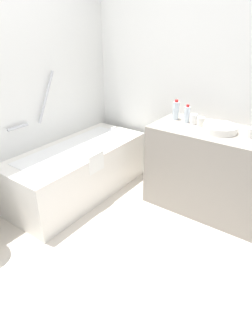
{
  "coord_description": "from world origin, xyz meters",
  "views": [
    {
      "loc": [
        -1.32,
        -1.16,
        1.8
      ],
      "look_at": [
        0.57,
        0.2,
        0.58
      ],
      "focal_mm": 29.67,
      "sensor_mm": 36.0,
      "label": 1
    }
  ],
  "objects_px": {
    "sink_basin": "(220,129)",
    "drinking_glass_1": "(200,122)",
    "drinking_glass_2": "(194,119)",
    "sink_faucet": "(226,124)",
    "water_bottle_1": "(176,110)",
    "water_bottle_2": "(187,114)",
    "bathtub": "(79,169)",
    "drinking_glass_3": "(251,133)"
  },
  "relations": [
    {
      "from": "sink_basin",
      "to": "sink_faucet",
      "type": "relative_size",
      "value": 2.09
    },
    {
      "from": "sink_basin",
      "to": "water_bottle_1",
      "type": "relative_size",
      "value": 1.53
    },
    {
      "from": "bathtub",
      "to": "drinking_glass_2",
      "type": "bearing_deg",
      "value": -58.0
    },
    {
      "from": "sink_basin",
      "to": "water_bottle_2",
      "type": "height_order",
      "value": "water_bottle_2"
    },
    {
      "from": "bathtub",
      "to": "drinking_glass_2",
      "type": "xyz_separation_m",
      "value": [
        0.66,
        -1.05,
        0.62
      ]
    },
    {
      "from": "drinking_glass_1",
      "to": "drinking_glass_2",
      "type": "height_order",
      "value": "drinking_glass_2"
    },
    {
      "from": "water_bottle_2",
      "to": "drinking_glass_2",
      "type": "bearing_deg",
      "value": -90.17
    },
    {
      "from": "water_bottle_1",
      "to": "drinking_glass_2",
      "type": "distance_m",
      "value": 0.23
    },
    {
      "from": "water_bottle_1",
      "to": "drinking_glass_3",
      "type": "xyz_separation_m",
      "value": [
        -0.09,
        -0.79,
        -0.05
      ]
    },
    {
      "from": "sink_basin",
      "to": "drinking_glass_1",
      "type": "bearing_deg",
      "value": 76.1
    },
    {
      "from": "drinking_glass_1",
      "to": "drinking_glass_2",
      "type": "xyz_separation_m",
      "value": [
        0.03,
        0.09,
        0.0
      ]
    },
    {
      "from": "sink_basin",
      "to": "drinking_glass_2",
      "type": "height_order",
      "value": "drinking_glass_2"
    },
    {
      "from": "drinking_glass_3",
      "to": "sink_basin",
      "type": "bearing_deg",
      "value": 94.63
    },
    {
      "from": "sink_faucet",
      "to": "water_bottle_1",
      "type": "bearing_deg",
      "value": 98.78
    },
    {
      "from": "water_bottle_1",
      "to": "water_bottle_2",
      "type": "distance_m",
      "value": 0.14
    },
    {
      "from": "sink_basin",
      "to": "sink_faucet",
      "type": "height_order",
      "value": "sink_basin"
    },
    {
      "from": "bathtub",
      "to": "drinking_glass_1",
      "type": "xyz_separation_m",
      "value": [
        0.63,
        -1.13,
        0.62
      ]
    },
    {
      "from": "bathtub",
      "to": "water_bottle_2",
      "type": "distance_m",
      "value": 1.34
    },
    {
      "from": "water_bottle_1",
      "to": "bathtub",
      "type": "bearing_deg",
      "value": 129.39
    },
    {
      "from": "bathtub",
      "to": "sink_basin",
      "type": "bearing_deg",
      "value": -67.02
    },
    {
      "from": "sink_basin",
      "to": "water_bottle_1",
      "type": "height_order",
      "value": "water_bottle_1"
    },
    {
      "from": "sink_faucet",
      "to": "sink_basin",
      "type": "bearing_deg",
      "value": 180.0
    },
    {
      "from": "sink_faucet",
      "to": "drinking_glass_2",
      "type": "distance_m",
      "value": 0.32
    },
    {
      "from": "water_bottle_1",
      "to": "water_bottle_2",
      "type": "bearing_deg",
      "value": -100.55
    },
    {
      "from": "sink_basin",
      "to": "drinking_glass_1",
      "type": "height_order",
      "value": "drinking_glass_1"
    },
    {
      "from": "bathtub",
      "to": "water_bottle_2",
      "type": "relative_size",
      "value": 9.07
    },
    {
      "from": "bathtub",
      "to": "drinking_glass_1",
      "type": "bearing_deg",
      "value": -61.06
    },
    {
      "from": "drinking_glass_3",
      "to": "drinking_glass_1",
      "type": "bearing_deg",
      "value": 86.27
    },
    {
      "from": "sink_faucet",
      "to": "water_bottle_2",
      "type": "bearing_deg",
      "value": 105.67
    },
    {
      "from": "sink_faucet",
      "to": "drinking_glass_2",
      "type": "xyz_separation_m",
      "value": [
        -0.11,
        0.3,
        0.02
      ]
    },
    {
      "from": "sink_faucet",
      "to": "drinking_glass_1",
      "type": "distance_m",
      "value": 0.26
    },
    {
      "from": "sink_basin",
      "to": "bathtub",
      "type": "bearing_deg",
      "value": 112.98
    },
    {
      "from": "bathtub",
      "to": "drinking_glass_3",
      "type": "height_order",
      "value": "bathtub"
    },
    {
      "from": "water_bottle_2",
      "to": "drinking_glass_1",
      "type": "relative_size",
      "value": 2.04
    },
    {
      "from": "sink_basin",
      "to": "water_bottle_2",
      "type": "relative_size",
      "value": 1.73
    },
    {
      "from": "bathtub",
      "to": "water_bottle_1",
      "type": "distance_m",
      "value": 1.27
    },
    {
      "from": "sink_basin",
      "to": "water_bottle_1",
      "type": "bearing_deg",
      "value": 78.26
    },
    {
      "from": "bathtub",
      "to": "sink_faucet",
      "type": "xyz_separation_m",
      "value": [
        0.76,
        -1.35,
        0.6
      ]
    },
    {
      "from": "water_bottle_1",
      "to": "water_bottle_2",
      "type": "relative_size",
      "value": 1.13
    },
    {
      "from": "drinking_glass_1",
      "to": "drinking_glass_3",
      "type": "xyz_separation_m",
      "value": [
        -0.03,
        -0.49,
        -0.0
      ]
    },
    {
      "from": "water_bottle_2",
      "to": "drinking_glass_3",
      "type": "distance_m",
      "value": 0.66
    },
    {
      "from": "drinking_glass_2",
      "to": "drinking_glass_1",
      "type": "bearing_deg",
      "value": -108.13
    }
  ]
}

